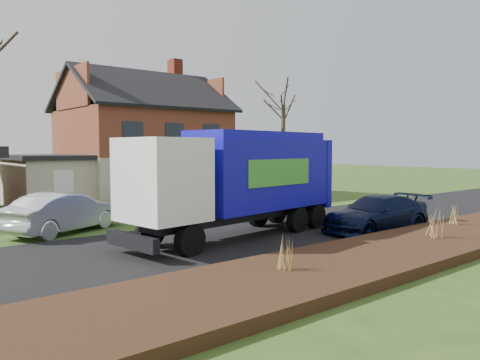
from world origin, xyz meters
TOP-DOWN VIEW (x-y plane):
  - ground at (0.00, 0.00)m, footprint 120.00×120.00m
  - road at (0.00, 0.00)m, footprint 80.00×7.00m
  - mulch_verge at (0.00, -5.30)m, footprint 80.00×3.50m
  - main_house at (1.49, 13.91)m, footprint 12.95×8.95m
  - garbage_truck at (-1.49, 0.00)m, footprint 9.16×3.52m
  - silver_sedan at (-6.14, 4.92)m, footprint 4.97×3.46m
  - navy_wagon at (3.29, -2.49)m, footprint 4.94×2.36m
  - tree_front_east at (10.76, 10.25)m, footprint 3.19×3.19m
  - tree_back at (3.51, 23.23)m, footprint 3.68×3.68m
  - grass_clump_west at (-4.29, -5.15)m, footprint 0.30×0.25m
  - grass_clump_mid at (2.30, -5.37)m, footprint 0.36×0.30m
  - grass_clump_east at (5.37, -4.51)m, footprint 0.31×0.26m

SIDE VIEW (x-z plane):
  - ground at x=0.00m, z-range 0.00..0.00m
  - road at x=0.00m, z-range 0.00..0.02m
  - mulch_verge at x=0.00m, z-range 0.00..0.30m
  - grass_clump_east at x=5.37m, z-range 0.30..1.09m
  - navy_wagon at x=3.29m, z-range 0.00..1.39m
  - grass_clump_west at x=-4.29m, z-range 0.30..1.10m
  - silver_sedan at x=-6.14m, z-range 0.00..1.55m
  - grass_clump_mid at x=2.30m, z-range 0.30..1.31m
  - garbage_truck at x=-1.49m, z-range 0.29..4.12m
  - main_house at x=1.49m, z-range -0.60..8.66m
  - tree_front_east at x=10.76m, z-range 2.77..11.63m
  - tree_back at x=3.51m, z-range 3.89..15.54m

